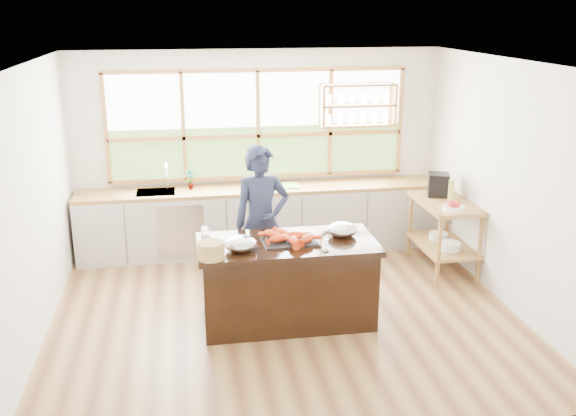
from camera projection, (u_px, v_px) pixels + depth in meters
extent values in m
plane|color=olive|center=(284.00, 312.00, 7.08)|extent=(5.00, 5.00, 0.00)
cube|color=silver|center=(258.00, 150.00, 8.80)|extent=(5.00, 0.02, 2.70)
cube|color=silver|center=(334.00, 282.00, 4.56)|extent=(5.00, 0.02, 2.70)
cube|color=silver|center=(33.00, 206.00, 6.29)|extent=(0.02, 4.50, 2.70)
cube|color=silver|center=(508.00, 184.00, 7.07)|extent=(0.02, 4.50, 2.70)
cube|color=white|center=(284.00, 62.00, 6.28)|extent=(5.00, 4.50, 0.02)
cube|color=#C37142|center=(258.00, 125.00, 8.66)|extent=(4.05, 0.06, 1.50)
cube|color=white|center=(258.00, 99.00, 8.58)|extent=(3.98, 0.01, 0.75)
cube|color=#365F24|center=(258.00, 152.00, 8.80)|extent=(3.98, 0.01, 0.70)
cube|color=#C37142|center=(358.00, 85.00, 8.61)|extent=(1.00, 0.28, 0.03)
cube|color=#C37142|center=(358.00, 105.00, 8.70)|extent=(1.00, 0.28, 0.03)
cube|color=#C37142|center=(357.00, 125.00, 8.78)|extent=(1.00, 0.28, 0.03)
cube|color=#C37142|center=(322.00, 106.00, 8.62)|extent=(0.03, 0.28, 0.55)
cube|color=#C37142|center=(393.00, 104.00, 8.78)|extent=(0.03, 0.28, 0.55)
cube|color=#BCB8B1|center=(262.00, 221.00, 8.78)|extent=(4.90, 0.62, 0.85)
cube|color=#B2B4B9|center=(181.00, 232.00, 8.31)|extent=(0.60, 0.01, 0.72)
cube|color=#A0753D|center=(261.00, 189.00, 8.65)|extent=(4.90, 0.62, 0.05)
cube|color=#B2B4B9|center=(156.00, 198.00, 8.44)|extent=(0.50, 0.42, 0.16)
cube|color=#A0753D|center=(480.00, 248.00, 7.71)|extent=(0.04, 0.04, 0.90)
cube|color=#A0753D|center=(447.00, 222.00, 8.65)|extent=(0.04, 0.04, 0.90)
cube|color=#A0753D|center=(439.00, 251.00, 7.63)|extent=(0.04, 0.04, 0.90)
cube|color=#A0753D|center=(410.00, 224.00, 8.57)|extent=(0.04, 0.04, 0.90)
cube|color=#A0753D|center=(442.00, 245.00, 8.18)|extent=(0.62, 1.10, 0.03)
cube|color=#A0753D|center=(446.00, 203.00, 8.01)|extent=(0.62, 1.10, 0.05)
cylinder|color=white|center=(451.00, 247.00, 7.92)|extent=(0.24, 0.24, 0.11)
cylinder|color=white|center=(438.00, 237.00, 8.30)|extent=(0.24, 0.24, 0.09)
cube|color=black|center=(287.00, 284.00, 6.77)|extent=(1.77, 0.82, 0.84)
cube|color=black|center=(287.00, 245.00, 6.63)|extent=(1.85, 0.90, 0.06)
imported|color=#1D243D|center=(262.00, 222.00, 7.27)|extent=(0.70, 0.50, 1.77)
imported|color=slate|center=(190.00, 179.00, 8.51)|extent=(0.15, 0.10, 0.27)
cube|color=#63C14A|center=(284.00, 186.00, 8.68)|extent=(0.41, 0.31, 0.01)
cube|color=black|center=(438.00, 185.00, 8.21)|extent=(0.33, 0.34, 0.29)
cylinder|color=#B2BA53|center=(451.00, 191.00, 7.95)|extent=(0.08, 0.08, 0.29)
cylinder|color=white|center=(453.00, 208.00, 7.66)|extent=(0.26, 0.26, 0.05)
sphere|color=red|center=(458.00, 204.00, 7.65)|extent=(0.07, 0.07, 0.07)
sphere|color=red|center=(453.00, 203.00, 7.69)|extent=(0.07, 0.07, 0.07)
sphere|color=red|center=(450.00, 203.00, 7.66)|extent=(0.07, 0.07, 0.07)
sphere|color=red|center=(452.00, 205.00, 7.61)|extent=(0.07, 0.07, 0.07)
sphere|color=red|center=(457.00, 205.00, 7.60)|extent=(0.07, 0.07, 0.07)
cube|color=black|center=(289.00, 241.00, 6.62)|extent=(0.57, 0.42, 0.02)
ellipsoid|color=red|center=(278.00, 239.00, 6.54)|extent=(0.23, 0.15, 0.08)
ellipsoid|color=red|center=(296.00, 235.00, 6.64)|extent=(0.23, 0.14, 0.08)
ellipsoid|color=red|center=(308.00, 239.00, 6.54)|extent=(0.21, 0.21, 0.08)
ellipsoid|color=red|center=(283.00, 233.00, 6.71)|extent=(0.18, 0.23, 0.08)
ellipsoid|color=red|center=(293.00, 241.00, 6.48)|extent=(0.11, 0.22, 0.08)
ellipsoid|color=red|center=(273.00, 235.00, 6.66)|extent=(0.20, 0.22, 0.08)
ellipsoid|color=#B2B4B9|center=(241.00, 244.00, 6.37)|extent=(0.33, 0.33, 0.16)
ellipsoid|color=#B2B4B9|center=(342.00, 230.00, 6.79)|extent=(0.32, 0.32, 0.15)
cylinder|color=white|center=(326.00, 251.00, 6.36)|extent=(0.06, 0.06, 0.01)
cylinder|color=white|center=(326.00, 245.00, 6.34)|extent=(0.01, 0.01, 0.13)
ellipsoid|color=white|center=(326.00, 235.00, 6.31)|extent=(0.08, 0.08, 0.10)
cylinder|color=tan|center=(211.00, 250.00, 6.16)|extent=(0.26, 0.26, 0.17)
cylinder|color=silver|center=(206.00, 233.00, 6.75)|extent=(0.09, 0.30, 0.08)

